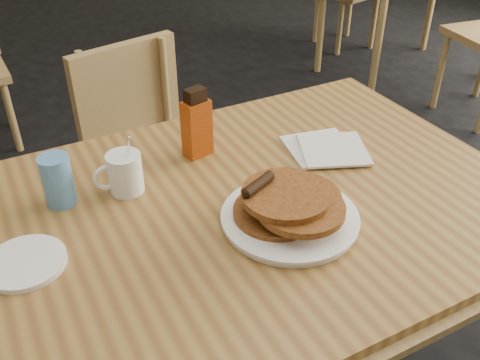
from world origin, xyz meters
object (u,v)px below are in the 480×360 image
(coffee_mug, at_px, (124,172))
(blue_tumbler, at_px, (58,181))
(chair_main_far, at_px, (141,149))
(pancake_plate, at_px, (290,210))
(syrup_bottle, at_px, (197,125))
(main_table, at_px, (235,219))

(coffee_mug, relative_size, blue_tumbler, 1.25)
(chair_main_far, relative_size, blue_tumbler, 7.27)
(pancake_plate, xyz_separation_m, syrup_bottle, (-0.07, 0.34, 0.05))
(coffee_mug, distance_m, blue_tumbler, 0.14)
(pancake_plate, bearing_deg, blue_tumbler, 145.92)
(chair_main_far, distance_m, blue_tumbler, 0.71)
(syrup_bottle, bearing_deg, coffee_mug, -175.57)
(coffee_mug, height_order, blue_tumbler, coffee_mug)
(main_table, relative_size, blue_tumbler, 11.79)
(coffee_mug, bearing_deg, main_table, -20.01)
(chair_main_far, height_order, coffee_mug, coffee_mug)
(blue_tumbler, bearing_deg, chair_main_far, 59.33)
(coffee_mug, bearing_deg, pancake_plate, -24.78)
(main_table, height_order, chair_main_far, chair_main_far)
(chair_main_far, bearing_deg, blue_tumbler, -134.82)
(syrup_bottle, height_order, blue_tumbler, syrup_bottle)
(coffee_mug, bearing_deg, blue_tumbler, -168.06)
(main_table, xyz_separation_m, blue_tumbler, (-0.34, 0.18, 0.10))
(blue_tumbler, bearing_deg, main_table, -27.77)
(chair_main_far, height_order, syrup_bottle, syrup_bottle)
(coffee_mug, bearing_deg, syrup_bottle, 38.75)
(syrup_bottle, bearing_deg, pancake_plate, -94.22)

